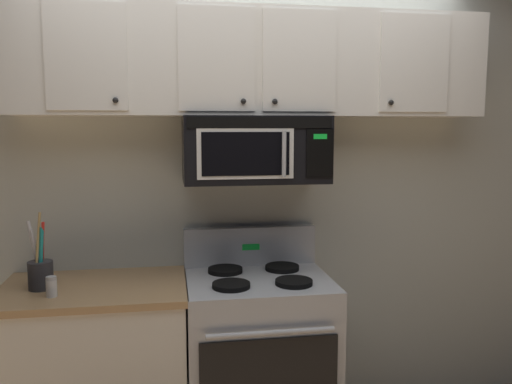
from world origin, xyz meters
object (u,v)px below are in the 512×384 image
(stove_range, at_px, (258,356))
(salt_shaker, at_px, (51,287))
(over_range_microwave, at_px, (254,149))
(utensil_crock_charcoal, at_px, (40,271))

(stove_range, xyz_separation_m, salt_shaker, (-1.01, -0.14, 0.48))
(stove_range, bearing_deg, salt_shaker, -171.83)
(over_range_microwave, bearing_deg, utensil_crock_charcoal, -173.39)
(utensil_crock_charcoal, height_order, salt_shaker, utensil_crock_charcoal)
(salt_shaker, bearing_deg, stove_range, 8.17)
(over_range_microwave, bearing_deg, stove_range, -89.86)
(stove_range, relative_size, utensil_crock_charcoal, 2.94)
(over_range_microwave, xyz_separation_m, utensil_crock_charcoal, (-1.09, -0.13, -0.59))
(over_range_microwave, distance_m, utensil_crock_charcoal, 1.24)
(utensil_crock_charcoal, distance_m, salt_shaker, 0.16)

